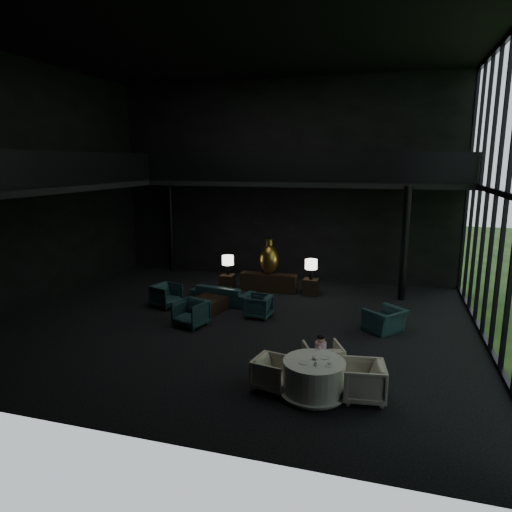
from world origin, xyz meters
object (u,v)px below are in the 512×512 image
(table_lamp_left, at_px, (228,261))
(lounge_armchair_west, at_px, (166,293))
(side_table_right, at_px, (311,287))
(lounge_armchair_south, at_px, (191,311))
(table_lamp_right, at_px, (311,265))
(lounge_armchair_east, at_px, (258,305))
(sofa, at_px, (222,290))
(dining_chair_east, at_px, (363,377))
(coffee_table, at_px, (208,305))
(window_armchair, at_px, (385,317))
(console, at_px, (269,282))
(child, at_px, (321,346))
(dining_chair_west, at_px, (272,372))
(bronze_urn, at_px, (269,259))
(dining_table, at_px, (314,380))
(dining_chair_north, at_px, (323,357))
(side_table_left, at_px, (227,282))

(table_lamp_left, distance_m, lounge_armchair_west, 3.05)
(side_table_right, relative_size, lounge_armchair_south, 0.62)
(table_lamp_right, distance_m, lounge_armchair_east, 3.18)
(sofa, bearing_deg, dining_chair_east, 142.75)
(lounge_armchair_south, bearing_deg, table_lamp_left, 111.81)
(coffee_table, bearing_deg, window_armchair, -2.74)
(table_lamp_right, bearing_deg, lounge_armchair_west, -148.18)
(console, xyz_separation_m, child, (2.91, -6.38, 0.38))
(table_lamp_right, bearing_deg, coffee_table, -136.11)
(dining_chair_west, bearing_deg, sofa, 41.46)
(bronze_urn, distance_m, dining_chair_west, 7.61)
(table_lamp_left, relative_size, coffee_table, 0.75)
(console, xyz_separation_m, lounge_armchair_south, (-1.25, -4.25, 0.14))
(lounge_armchair_west, height_order, dining_table, lounge_armchair_west)
(lounge_armchair_east, relative_size, dining_chair_north, 0.87)
(dining_chair_east, xyz_separation_m, child, (-1.00, 0.78, 0.24))
(dining_table, relative_size, dining_chair_west, 2.01)
(window_armchair, relative_size, dining_table, 0.67)
(table_lamp_right, relative_size, dining_table, 0.50)
(child, bearing_deg, side_table_left, -54.14)
(dining_chair_north, bearing_deg, lounge_armchair_east, -77.98)
(lounge_armchair_south, height_order, child, child)
(lounge_armchair_west, bearing_deg, child, -102.61)
(side_table_left, height_order, dining_table, dining_table)
(child, bearing_deg, table_lamp_right, -78.30)
(table_lamp_left, relative_size, lounge_armchair_west, 0.80)
(dining_chair_east, bearing_deg, lounge_armchair_west, -131.51)
(side_table_right, height_order, lounge_armchair_west, lounge_armchair_west)
(lounge_armchair_east, bearing_deg, dining_chair_west, 23.41)
(side_table_left, bearing_deg, lounge_armchair_east, -53.65)
(coffee_table, bearing_deg, sofa, 82.34)
(window_armchair, distance_m, dining_chair_north, 3.50)
(side_table_right, relative_size, window_armchair, 0.59)
(table_lamp_left, xyz_separation_m, lounge_armchair_west, (-1.22, -2.72, -0.62))
(lounge_armchair_west, bearing_deg, sofa, -41.18)
(side_table_right, height_order, sofa, sofa)
(lounge_armchair_south, distance_m, coffee_table, 1.45)
(lounge_armchair_east, relative_size, lounge_armchair_south, 0.81)
(coffee_table, relative_size, dining_chair_east, 1.01)
(console, relative_size, window_armchair, 2.14)
(side_table_right, bearing_deg, table_lamp_right, -90.00)
(side_table_left, xyz_separation_m, lounge_armchair_south, (0.35, -4.11, 0.20))
(console, xyz_separation_m, side_table_left, (-1.60, -0.14, -0.06))
(sofa, relative_size, lounge_armchair_west, 2.49)
(table_lamp_left, bearing_deg, sofa, -76.11)
(lounge_armchair_south, xyz_separation_m, window_armchair, (5.51, 1.16, -0.04))
(window_armchair, xyz_separation_m, dining_table, (-1.36, -4.18, -0.11))
(side_table_right, height_order, lounge_armchair_east, lounge_armchair_east)
(lounge_armchair_east, bearing_deg, dining_chair_north, 39.94)
(lounge_armchair_east, bearing_deg, bronze_urn, -167.99)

